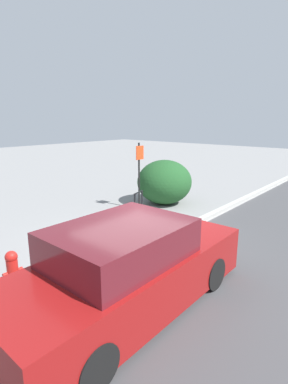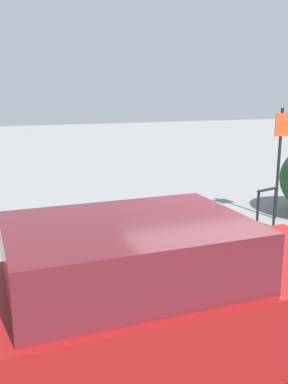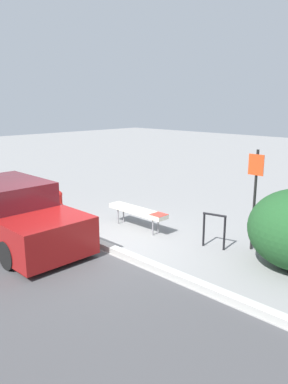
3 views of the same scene
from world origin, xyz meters
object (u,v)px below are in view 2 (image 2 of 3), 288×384
at_px(bike_rack, 267,205).
at_px(fire_hydrant, 19,267).
at_px(bench, 166,222).
at_px(sign_post, 280,154).
at_px(parked_car_near, 143,302).

bearing_deg(bike_rack, fire_hydrant, -166.55).
height_order(bench, sign_post, sign_post).
relative_size(bench, fire_hydrant, 2.48).
xyz_separation_m(bench, sign_post, (2.90, 0.82, 0.90)).
distance_m(bench, fire_hydrant, 2.61).
distance_m(bench, bike_rack, 2.25).
bearing_deg(fire_hydrant, bike_rack, 13.45).
xyz_separation_m(bench, fire_hydrant, (-2.47, -0.85, -0.07)).
height_order(bike_rack, sign_post, sign_post).
xyz_separation_m(bench, parked_car_near, (-1.49, -2.80, 0.19)).
bearing_deg(bench, parked_car_near, -118.34).
height_order(bench, parked_car_near, parked_car_near).
distance_m(bike_rack, sign_post, 1.23).
relative_size(bike_rack, parked_car_near, 0.18).
xyz_separation_m(bench, bike_rack, (2.24, 0.28, 0.02)).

